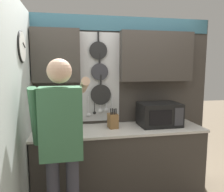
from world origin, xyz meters
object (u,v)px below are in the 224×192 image
Objects in this scene: utensil_crock at (71,123)px; person at (62,137)px; microwave at (159,114)px; knife_block at (113,121)px.

utensil_crock is 0.67m from person.
microwave is at bearing 28.23° from person.
utensil_crock is 0.18× the size of person.
utensil_crock is at bearing 179.89° from microwave.
knife_block is at bearing -0.17° from utensil_crock.
utensil_crock reaches higher than knife_block.
microwave is 2.04× the size of knife_block.
microwave is 1.41m from person.
knife_block is 0.15× the size of person.
knife_block is 0.81× the size of utensil_crock.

